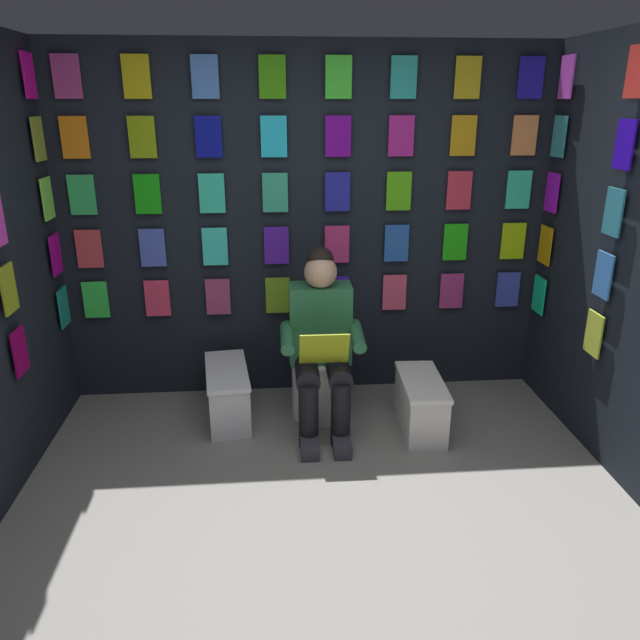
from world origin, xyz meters
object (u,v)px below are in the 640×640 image
Objects in this scene: toilet at (319,366)px; comic_longbox_near at (228,393)px; person_reading at (322,342)px; comic_longbox_far at (421,404)px.

toilet is 0.65m from comic_longbox_near.
person_reading is 0.78m from comic_longbox_far.
toilet is 1.14× the size of comic_longbox_near.
person_reading is 1.94× the size of comic_longbox_far.
comic_longbox_near is (0.63, 0.07, -0.14)m from toilet.
toilet is 0.65× the size of person_reading.
toilet is 1.26× the size of comic_longbox_far.
comic_longbox_far is (-0.64, 0.33, -0.15)m from toilet.
toilet is at bearing -89.92° from person_reading.
person_reading is 1.76× the size of comic_longbox_near.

